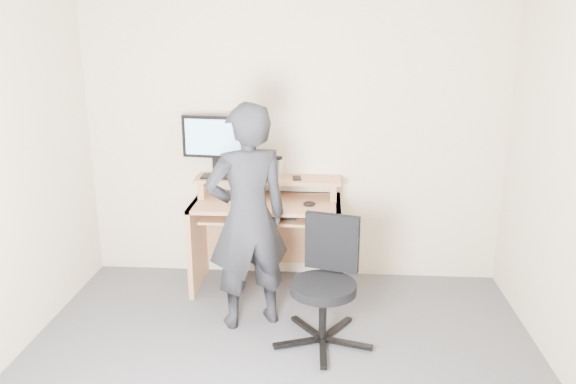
# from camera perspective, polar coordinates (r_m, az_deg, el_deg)

# --- Properties ---
(back_wall) EXTENTS (3.50, 0.02, 2.50)m
(back_wall) POSITION_cam_1_polar(r_m,az_deg,el_deg) (4.70, 0.55, 5.92)
(back_wall) COLOR beige
(back_wall) RESTS_ON ground
(desk) EXTENTS (1.20, 0.60, 0.91)m
(desk) POSITION_cam_1_polar(r_m,az_deg,el_deg) (4.68, -2.08, -3.03)
(desk) COLOR tan
(desk) RESTS_ON ground
(monitor) EXTENTS (0.54, 0.15, 0.51)m
(monitor) POSITION_cam_1_polar(r_m,az_deg,el_deg) (4.61, -7.47, 5.16)
(monitor) COLOR black
(monitor) RESTS_ON desk
(external_drive) EXTENTS (0.09, 0.14, 0.20)m
(external_drive) POSITION_cam_1_polar(r_m,az_deg,el_deg) (4.66, -3.24, 2.79)
(external_drive) COLOR black
(external_drive) RESTS_ON desk
(travel_mug) EXTENTS (0.09, 0.09, 0.16)m
(travel_mug) POSITION_cam_1_polar(r_m,az_deg,el_deg) (4.60, -1.01, 2.39)
(travel_mug) COLOR #B6B6BA
(travel_mug) RESTS_ON desk
(smartphone) EXTENTS (0.08, 0.14, 0.01)m
(smartphone) POSITION_cam_1_polar(r_m,az_deg,el_deg) (4.60, 0.91, 1.43)
(smartphone) COLOR black
(smartphone) RESTS_ON desk
(charger) EXTENTS (0.06, 0.05, 0.03)m
(charger) POSITION_cam_1_polar(r_m,az_deg,el_deg) (4.58, -3.61, 1.47)
(charger) COLOR black
(charger) RESTS_ON desk
(headphones) EXTENTS (0.16, 0.16, 0.06)m
(headphones) POSITION_cam_1_polar(r_m,az_deg,el_deg) (4.71, -5.19, 1.74)
(headphones) COLOR silver
(headphones) RESTS_ON desk
(keyboard) EXTENTS (0.47, 0.20, 0.03)m
(keyboard) POSITION_cam_1_polar(r_m,az_deg,el_deg) (4.48, -2.14, -2.32)
(keyboard) COLOR black
(keyboard) RESTS_ON desk
(mouse) EXTENTS (0.11, 0.09, 0.04)m
(mouse) POSITION_cam_1_polar(r_m,az_deg,el_deg) (4.42, 2.17, -1.20)
(mouse) COLOR black
(mouse) RESTS_ON desk
(office_chair) EXTENTS (0.68, 0.66, 0.86)m
(office_chair) POSITION_cam_1_polar(r_m,az_deg,el_deg) (3.87, 3.90, -8.65)
(office_chair) COLOR black
(office_chair) RESTS_ON ground
(person) EXTENTS (0.70, 0.60, 1.63)m
(person) POSITION_cam_1_polar(r_m,az_deg,el_deg) (3.96, -4.12, -2.63)
(person) COLOR black
(person) RESTS_ON ground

